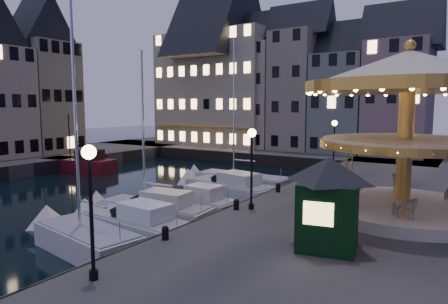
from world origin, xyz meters
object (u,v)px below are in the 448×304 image
Objects in this scene: motorboat_c at (149,211)px; motorboat_b at (130,225)px; carousel at (408,101)px; bollard_d at (310,174)px; motorboat_f at (236,181)px; streetlamp_a at (90,193)px; bollard_b at (236,204)px; streetlamp_c at (334,139)px; motorboat_a at (81,239)px; red_fishing_boat at (80,165)px; bollard_c at (278,187)px; ticket_kiosk at (329,187)px; motorboat_e at (226,188)px; motorboat_d at (191,205)px; streetlamp_b at (252,157)px; bollard_a at (165,232)px.

motorboat_b is at bearing -66.90° from motorboat_c.
motorboat_b is 0.77× the size of carousel.
motorboat_c is at bearing -114.66° from bollard_d.
streetlamp_a is at bearing -71.01° from motorboat_f.
motorboat_b is (-4.20, -3.40, -0.96)m from bollard_b.
motorboat_c is (-5.85, -14.93, -3.34)m from streetlamp_c.
bollard_b is at bearing 10.10° from motorboat_c.
red_fishing_boat is at bearing 142.74° from motorboat_a.
bollard_c is 0.08× the size of motorboat_b.
ticket_kiosk reaches higher than bollard_b.
motorboat_f reaches higher than motorboat_e.
motorboat_c reaches higher than motorboat_b.
motorboat_d reaches higher than bollard_c.
bollard_d is 23.54m from red_fishing_boat.
carousel reaches higher than motorboat_e.
streetlamp_c is 9.34m from bollard_c.
motorboat_d is (-4.22, -8.85, -0.97)m from bollard_d.
bollard_b is 1.00× the size of bollard_d.
motorboat_c is 0.90× the size of motorboat_f.
red_fishing_boat reaches higher than streetlamp_b.
streetlamp_b is at bearing 13.78° from motorboat_c.
streetlamp_c is 0.36× the size of motorboat_f.
streetlamp_b is 0.40× the size of motorboat_c.
motorboat_e is (-0.13, 12.66, 0.11)m from motorboat_a.
motorboat_f is (-6.12, 5.04, -1.07)m from bollard_c.
bollard_a is 4.96m from motorboat_a.
motorboat_a is 1.55× the size of motorboat_b.
motorboat_e is at bearing 131.46° from streetlamp_b.
motorboat_e is at bearing 98.21° from motorboat_d.
carousel is at bearing 51.45° from bollard_a.
motorboat_a is at bearing -130.53° from streetlamp_b.
bollard_c is 0.05× the size of motorboat_c.
motorboat_c reaches higher than carousel.
bollard_c is at bearing 169.71° from carousel.
motorboat_b and motorboat_d have the same top height.
bollard_d is 14.55m from motorboat_b.
motorboat_e is at bearing 94.32° from motorboat_b.
streetlamp_a is 10.90m from motorboat_c.
motorboat_d is at bearing -170.05° from carousel.
motorboat_b is 22.50m from red_fishing_boat.
bollard_a is 0.05× the size of motorboat_c.
motorboat_b is at bearing -140.87° from streetlamp_b.
motorboat_d is at bearing -111.33° from streetlamp_c.
motorboat_c is 11.01m from motorboat_f.
streetlamp_c is 8.55m from motorboat_f.
bollard_b is 5.00m from bollard_c.
motorboat_e is (-0.77, 10.20, 0.00)m from motorboat_b.
bollard_c is (0.00, 10.50, 0.00)m from bollard_a.
motorboat_f is (-1.16, 3.24, -0.11)m from motorboat_e.
red_fishing_boat reaches higher than bollard_d.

